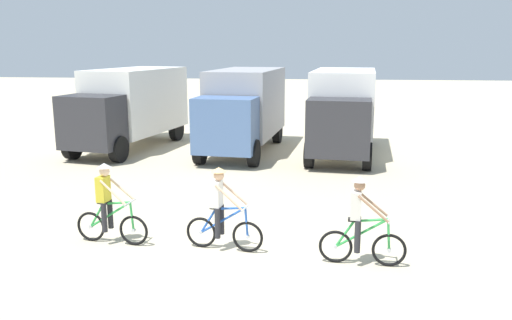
% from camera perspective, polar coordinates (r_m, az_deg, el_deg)
% --- Properties ---
extents(ground_plane, '(120.00, 120.00, 0.00)m').
position_cam_1_polar(ground_plane, '(11.33, -2.38, -10.05)').
color(ground_plane, beige).
extents(box_truck_white_box, '(3.54, 7.06, 3.35)m').
position_cam_1_polar(box_truck_white_box, '(23.05, -13.46, 5.87)').
color(box_truck_white_box, white).
rests_on(box_truck_white_box, ground).
extents(box_truck_grey_hauler, '(3.02, 6.95, 3.35)m').
position_cam_1_polar(box_truck_grey_hauler, '(21.69, -1.34, 5.82)').
color(box_truck_grey_hauler, '#9E9EA3').
rests_on(box_truck_grey_hauler, ground).
extents(box_truck_avon_van, '(2.99, 6.94, 3.35)m').
position_cam_1_polar(box_truck_avon_van, '(21.41, 9.39, 5.58)').
color(box_truck_avon_van, white).
rests_on(box_truck_avon_van, ground).
extents(cyclist_orange_shirt, '(1.72, 0.53, 1.82)m').
position_cam_1_polar(cyclist_orange_shirt, '(12.06, -15.70, -4.86)').
color(cyclist_orange_shirt, black).
rests_on(cyclist_orange_shirt, ground).
extents(cyclist_cowboy_hat, '(1.72, 0.54, 1.82)m').
position_cam_1_polar(cyclist_cowboy_hat, '(11.27, -3.79, -5.62)').
color(cyclist_cowboy_hat, black).
rests_on(cyclist_cowboy_hat, ground).
extents(cyclist_near_camera, '(1.73, 0.52, 1.82)m').
position_cam_1_polar(cyclist_near_camera, '(10.69, 11.21, -6.83)').
color(cyclist_near_camera, black).
rests_on(cyclist_near_camera, ground).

